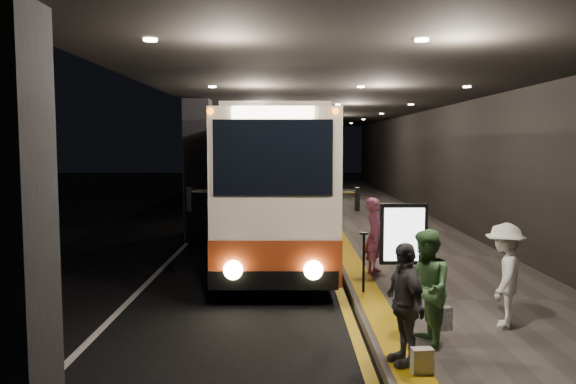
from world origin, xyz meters
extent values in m
plane|color=black|center=(0.00, 0.00, 0.00)|extent=(90.00, 90.00, 0.00)
cube|color=silver|center=(-1.80, 5.00, 0.01)|extent=(0.12, 50.00, 0.01)
cube|color=gold|center=(2.35, 5.00, 0.01)|extent=(0.18, 50.00, 0.01)
cube|color=#514C44|center=(4.75, 5.00, 0.07)|extent=(4.50, 50.00, 0.15)
cube|color=gold|center=(2.85, 5.00, 0.16)|extent=(0.50, 50.00, 0.01)
cube|color=black|center=(7.00, 5.00, 3.00)|extent=(0.10, 50.00, 6.00)
cube|color=black|center=(-1.50, -8.00, 2.20)|extent=(0.80, 0.80, 4.40)
cube|color=black|center=(-1.50, 4.00, 2.20)|extent=(0.80, 0.80, 4.40)
cube|color=black|center=(-1.50, 16.00, 2.20)|extent=(0.80, 0.80, 4.40)
cube|color=black|center=(2.50, 5.00, 4.60)|extent=(9.00, 50.00, 0.40)
cube|color=beige|center=(1.01, 2.66, 2.06)|extent=(2.52, 11.78, 3.33)
cube|color=#9C3816|center=(1.01, 2.66, 0.83)|extent=(2.54, 11.80, 0.88)
cube|color=black|center=(1.01, -3.25, 2.79)|extent=(2.16, 0.07, 1.37)
cube|color=black|center=(1.01, -3.17, 0.54)|extent=(2.40, 0.26, 0.34)
cylinder|color=black|center=(-0.10, -1.06, 0.49)|extent=(0.27, 0.98, 0.98)
cylinder|color=black|center=(2.11, -1.06, 0.49)|extent=(0.27, 0.98, 0.98)
cylinder|color=black|center=(-0.10, 6.58, 0.49)|extent=(0.27, 0.98, 0.98)
cylinder|color=black|center=(2.11, 6.58, 0.49)|extent=(0.27, 0.98, 0.98)
sphere|color=#FFEAA5|center=(0.27, -3.26, 0.74)|extent=(0.35, 0.35, 0.35)
sphere|color=#FFEAA5|center=(1.74, -3.26, 0.74)|extent=(0.35, 0.35, 0.35)
cube|color=#FFF2BF|center=(1.01, -3.26, 3.61)|extent=(1.47, 0.06, 0.22)
cube|color=beige|center=(0.80, 19.24, 2.21)|extent=(3.24, 12.76, 3.58)
cube|color=#9C3816|center=(0.80, 19.24, 0.90)|extent=(3.26, 12.78, 0.95)
cube|color=black|center=(0.80, 12.89, 3.00)|extent=(2.32, 0.17, 1.48)
cube|color=black|center=(0.80, 12.97, 0.58)|extent=(2.59, 0.37, 0.37)
cylinder|color=black|center=(-0.40, 15.24, 0.53)|extent=(0.30, 1.05, 1.05)
cylinder|color=black|center=(2.00, 15.24, 0.53)|extent=(0.30, 1.05, 1.05)
cylinder|color=black|center=(-0.40, 23.46, 0.53)|extent=(0.30, 1.05, 1.05)
cylinder|color=black|center=(2.00, 23.46, 0.53)|extent=(0.30, 1.05, 1.05)
imported|color=#AA4F76|center=(3.22, -0.96, 1.00)|extent=(0.63, 0.73, 1.69)
imported|color=#4C8047|center=(3.23, -5.56, 0.99)|extent=(0.52, 0.83, 1.69)
imported|color=white|center=(4.71, -4.64, 0.97)|extent=(0.93, 1.17, 1.65)
imported|color=#515055|center=(2.80, -6.19, 0.96)|extent=(0.71, 1.04, 1.62)
cube|color=black|center=(3.67, -4.86, 0.33)|extent=(0.33, 0.21, 0.37)
cube|color=silver|center=(2.96, -6.52, 0.32)|extent=(0.28, 0.18, 0.33)
cylinder|color=black|center=(3.38, -3.30, 0.50)|extent=(0.08, 0.08, 0.71)
cube|color=black|center=(3.38, -3.30, 1.41)|extent=(0.86, 0.12, 1.11)
cube|color=white|center=(3.38, -3.36, 1.41)|extent=(0.73, 0.04, 0.96)
cylinder|color=black|center=(2.75, -2.65, 0.74)|extent=(0.05, 0.05, 1.17)
camera|label=1|loc=(1.27, -13.36, 3.05)|focal=35.00mm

